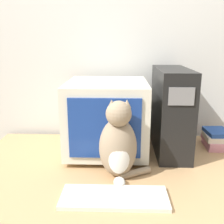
{
  "coord_description": "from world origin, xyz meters",
  "views": [
    {
      "loc": [
        0.02,
        -0.77,
        1.36
      ],
      "look_at": [
        -0.02,
        0.5,
        1.01
      ],
      "focal_mm": 42.0,
      "sensor_mm": 36.0,
      "label": 1
    }
  ],
  "objects_px": {
    "computer_tower": "(171,111)",
    "pen": "(93,189)",
    "keyboard": "(115,197)",
    "cat": "(118,144)",
    "book_stack": "(217,139)",
    "crt_monitor": "(107,117)"
  },
  "relations": [
    {
      "from": "keyboard",
      "to": "book_stack",
      "type": "xyz_separation_m",
      "value": [
        0.61,
        0.57,
        0.04
      ]
    },
    {
      "from": "book_stack",
      "to": "pen",
      "type": "distance_m",
      "value": 0.87
    },
    {
      "from": "crt_monitor",
      "to": "pen",
      "type": "xyz_separation_m",
      "value": [
        -0.04,
        -0.42,
        -0.21
      ]
    },
    {
      "from": "crt_monitor",
      "to": "pen",
      "type": "distance_m",
      "value": 0.47
    },
    {
      "from": "computer_tower",
      "to": "cat",
      "type": "height_order",
      "value": "computer_tower"
    },
    {
      "from": "keyboard",
      "to": "pen",
      "type": "xyz_separation_m",
      "value": [
        -0.1,
        0.06,
        -0.01
      ]
    },
    {
      "from": "crt_monitor",
      "to": "cat",
      "type": "xyz_separation_m",
      "value": [
        0.07,
        -0.29,
        -0.05
      ]
    },
    {
      "from": "book_stack",
      "to": "keyboard",
      "type": "bearing_deg",
      "value": -136.76
    },
    {
      "from": "computer_tower",
      "to": "keyboard",
      "type": "height_order",
      "value": "computer_tower"
    },
    {
      "from": "computer_tower",
      "to": "keyboard",
      "type": "relative_size",
      "value": 1.1
    },
    {
      "from": "cat",
      "to": "book_stack",
      "type": "xyz_separation_m",
      "value": [
        0.6,
        0.38,
        -0.11
      ]
    },
    {
      "from": "computer_tower",
      "to": "pen",
      "type": "relative_size",
      "value": 3.55
    },
    {
      "from": "crt_monitor",
      "to": "computer_tower",
      "type": "height_order",
      "value": "computer_tower"
    },
    {
      "from": "computer_tower",
      "to": "pen",
      "type": "bearing_deg",
      "value": -131.73
    },
    {
      "from": "keyboard",
      "to": "cat",
      "type": "bearing_deg",
      "value": 86.78
    },
    {
      "from": "cat",
      "to": "book_stack",
      "type": "distance_m",
      "value": 0.71
    },
    {
      "from": "computer_tower",
      "to": "book_stack",
      "type": "relative_size",
      "value": 2.33
    },
    {
      "from": "keyboard",
      "to": "pen",
      "type": "bearing_deg",
      "value": 145.69
    },
    {
      "from": "pen",
      "to": "computer_tower",
      "type": "bearing_deg",
      "value": 48.27
    },
    {
      "from": "crt_monitor",
      "to": "book_stack",
      "type": "relative_size",
      "value": 2.27
    },
    {
      "from": "crt_monitor",
      "to": "computer_tower",
      "type": "relative_size",
      "value": 0.98
    },
    {
      "from": "cat",
      "to": "pen",
      "type": "height_order",
      "value": "cat"
    }
  ]
}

